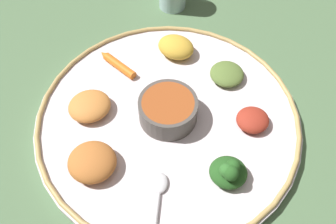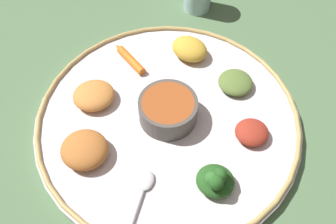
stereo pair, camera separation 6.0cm
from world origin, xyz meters
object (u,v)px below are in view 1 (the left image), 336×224
at_px(greens_pile, 229,172).
at_px(center_bowl, 168,109).
at_px(spoon, 157,210).
at_px(carrot_near_spoon, 117,64).

bearing_deg(greens_pile, center_bowl, -39.83).
relative_size(center_bowl, spoon, 0.56).
bearing_deg(spoon, greens_pile, -142.57).
relative_size(center_bowl, carrot_near_spoon, 1.17).
distance_m(greens_pile, carrot_near_spoon, 0.29).
height_order(spoon, greens_pile, greens_pile).
bearing_deg(carrot_near_spoon, greens_pile, 140.64).
height_order(greens_pile, carrot_near_spoon, greens_pile).
bearing_deg(carrot_near_spoon, center_bowl, 141.09).
bearing_deg(spoon, carrot_near_spoon, -62.83).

